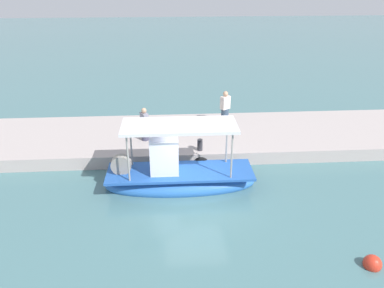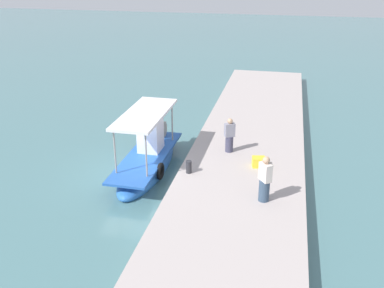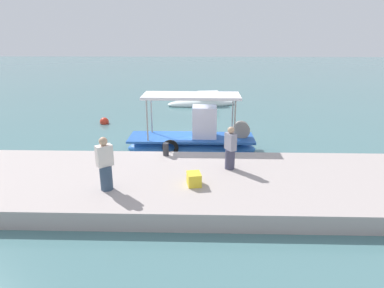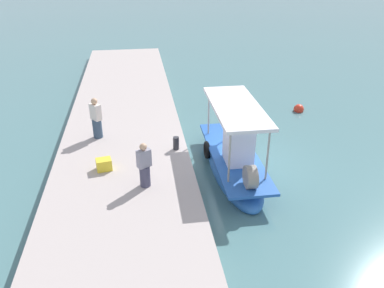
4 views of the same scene
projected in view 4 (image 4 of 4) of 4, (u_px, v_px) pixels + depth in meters
ground_plane at (244, 162)px, 16.00m from camera, size 120.00×120.00×0.00m
dock_quay at (123, 164)px, 15.23m from camera, size 36.00×5.18×0.59m
main_fishing_boat at (234, 160)px, 15.10m from camera, size 6.08×1.86×3.09m
fisherman_near_bollard at (144, 167)px, 13.02m from camera, size 0.49×0.52×1.61m
fisherman_by_crate at (96, 120)px, 16.37m from camera, size 0.57×0.55×1.77m
mooring_bollard at (176, 143)px, 15.62m from camera, size 0.24×0.24×0.53m
cargo_crate at (104, 164)px, 14.21m from camera, size 0.53×0.61×0.42m
marker_buoy at (299, 109)px, 20.89m from camera, size 0.54×0.54×0.54m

